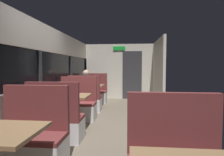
# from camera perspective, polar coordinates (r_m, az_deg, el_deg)

# --- Properties ---
(ground_plane) EXTENTS (3.30, 9.20, 0.02)m
(ground_plane) POSITION_cam_1_polar(r_m,az_deg,el_deg) (4.07, -1.28, -16.26)
(ground_plane) COLOR #665B4C
(carriage_window_panel_left) EXTENTS (0.09, 8.48, 2.30)m
(carriage_window_panel_left) POSITION_cam_1_polar(r_m,az_deg,el_deg) (4.26, -21.09, -0.21)
(carriage_window_panel_left) COLOR beige
(carriage_window_panel_left) RESTS_ON ground_plane
(carriage_end_bulkhead) EXTENTS (2.90, 0.11, 2.30)m
(carriage_end_bulkhead) POSITION_cam_1_polar(r_m,az_deg,el_deg) (8.01, 2.57, 1.89)
(carriage_end_bulkhead) COLOR beige
(carriage_end_bulkhead) RESTS_ON ground_plane
(carriage_aisle_panel_right) EXTENTS (0.08, 2.40, 2.30)m
(carriage_aisle_panel_right) POSITION_cam_1_polar(r_m,az_deg,el_deg) (6.88, 13.74, 1.62)
(carriage_aisle_panel_right) COLOR beige
(carriage_aisle_panel_right) RESTS_ON ground_plane
(bench_near_window_facing_entry) EXTENTS (0.95, 0.50, 1.10)m
(bench_near_window_facing_entry) POSITION_cam_1_polar(r_m,az_deg,el_deg) (2.95, -23.16, -17.42)
(bench_near_window_facing_entry) COLOR silver
(bench_near_window_facing_entry) RESTS_ON ground_plane
(dining_table_mid_window) EXTENTS (0.90, 0.70, 0.74)m
(dining_table_mid_window) POSITION_cam_1_polar(r_m,az_deg,el_deg) (4.29, -13.00, -6.34)
(dining_table_mid_window) COLOR #9E9EA3
(dining_table_mid_window) RESTS_ON ground_plane
(bench_mid_window_facing_end) EXTENTS (0.95, 0.50, 1.10)m
(bench_mid_window_facing_end) POSITION_cam_1_polar(r_m,az_deg,el_deg) (3.72, -16.40, -12.86)
(bench_mid_window_facing_end) COLOR silver
(bench_mid_window_facing_end) RESTS_ON ground_plane
(bench_mid_window_facing_entry) EXTENTS (0.95, 0.50, 1.10)m
(bench_mid_window_facing_entry) POSITION_cam_1_polar(r_m,az_deg,el_deg) (5.01, -10.41, -8.52)
(bench_mid_window_facing_entry) COLOR silver
(bench_mid_window_facing_entry) RESTS_ON ground_plane
(dining_table_far_window) EXTENTS (0.90, 0.70, 0.74)m
(dining_table_far_window) POSITION_cam_1_polar(r_m,az_deg,el_deg) (6.49, -6.62, -2.93)
(dining_table_far_window) COLOR #9E9EA3
(dining_table_far_window) RESTS_ON ground_plane
(bench_far_window_facing_end) EXTENTS (0.95, 0.50, 1.10)m
(bench_far_window_facing_end) POSITION_cam_1_polar(r_m,az_deg,el_deg) (5.86, -8.02, -6.73)
(bench_far_window_facing_end) COLOR silver
(bench_far_window_facing_end) RESTS_ON ground_plane
(bench_far_window_facing_entry) EXTENTS (0.95, 0.50, 1.10)m
(bench_far_window_facing_entry) POSITION_cam_1_polar(r_m,az_deg,el_deg) (7.21, -5.45, -4.77)
(bench_far_window_facing_entry) COLOR silver
(bench_far_window_facing_entry) RESTS_ON ground_plane
(seated_passenger) EXTENTS (0.47, 0.55, 1.26)m
(seated_passenger) POSITION_cam_1_polar(r_m,az_deg,el_deg) (5.89, -7.88, -4.60)
(seated_passenger) COLOR #26262D
(seated_passenger) RESTS_ON ground_plane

